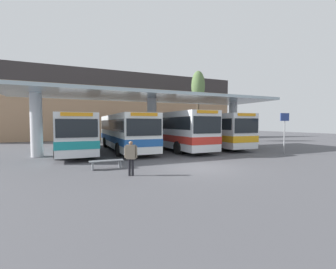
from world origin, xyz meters
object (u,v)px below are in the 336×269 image
Objects in this scene: waiting_bench_near_pillar at (106,163)px; parked_car_street at (121,133)px; transit_bus_right_bay at (172,129)px; info_sign_platform at (285,125)px; transit_bus_left_bay at (75,132)px; transit_bus_center_bay at (125,131)px; transit_bus_far_right_bay at (209,129)px; pedestrian_waiting at (131,155)px; poplar_tree_behind_left at (198,88)px.

parked_car_street reaches higher than waiting_bench_near_pillar.
transit_bus_right_bay reaches higher than info_sign_platform.
transit_bus_right_bay is at bearing 172.87° from transit_bus_left_bay.
transit_bus_left_bay is 1.01× the size of transit_bus_center_bay.
transit_bus_center_bay is at bearing -10.38° from transit_bus_right_bay.
transit_bus_left_bay is 12.72m from transit_bus_far_right_bay.
waiting_bench_near_pillar is at bearing 70.68° from transit_bus_center_bay.
waiting_bench_near_pillar is at bearing 44.22° from transit_bus_right_bay.
pedestrian_waiting is 0.17× the size of poplar_tree_behind_left.
transit_bus_center_bay is at bearing -150.47° from poplar_tree_behind_left.
transit_bus_far_right_bay is 6.34× the size of waiting_bench_near_pillar.
transit_bus_left_bay is 16.80m from info_sign_platform.
transit_bus_left_bay is at bearing -122.67° from parked_car_street.
transit_bus_left_bay reaches higher than pedestrian_waiting.
waiting_bench_near_pillar is (1.41, -8.14, -1.38)m from transit_bus_left_bay.
waiting_bench_near_pillar is 13.64m from info_sign_platform.
waiting_bench_near_pillar is (-2.68, -7.87, -1.41)m from transit_bus_center_bay.
transit_bus_center_bay is at bearing 71.20° from waiting_bench_near_pillar.
transit_bus_center_bay reaches higher than pedestrian_waiting.
info_sign_platform is (13.49, 0.41, 1.92)m from waiting_bench_near_pillar.
waiting_bench_near_pillar is (-11.29, -7.46, -1.46)m from transit_bus_far_right_bay.
transit_bus_center_bay is 2.61× the size of parked_car_street.
info_sign_platform is 2.00× the size of pedestrian_waiting.
info_sign_platform is (14.91, -7.73, 0.54)m from transit_bus_left_bay.
pedestrian_waiting is (-6.20, -9.18, -0.89)m from transit_bus_right_bay.
transit_bus_far_right_bay is (4.26, 0.28, -0.06)m from transit_bus_right_bay.
transit_bus_center_bay is 1.24× the size of poplar_tree_behind_left.
waiting_bench_near_pillar is 18.63m from parked_car_street.
waiting_bench_near_pillar is 1.09× the size of pedestrian_waiting.
parked_car_street is (-9.61, 3.83, -6.13)m from poplar_tree_behind_left.
transit_bus_center_bay reaches higher than parked_car_street.
parked_car_street is at bearing -99.86° from transit_bus_center_bay.
pedestrian_waiting is at bearing 54.53° from transit_bus_right_bay.
transit_bus_center_bay reaches higher than transit_bus_left_bay.
info_sign_platform is (10.81, -7.46, 0.51)m from transit_bus_center_bay.
poplar_tree_behind_left reaches higher than transit_bus_right_bay.
transit_bus_center_bay is 10.39m from parked_car_street.
waiting_bench_near_pillar is 0.19× the size of poplar_tree_behind_left.
transit_bus_left_bay reaches higher than parked_car_street.
parked_car_street is at bearing -120.77° from transit_bus_left_bay.
transit_bus_center_bay reaches higher than waiting_bench_near_pillar.
transit_bus_far_right_bay is at bearing 67.66° from pedestrian_waiting.
waiting_bench_near_pillar is at bearing -134.40° from poplar_tree_behind_left.
transit_bus_right_bay reaches higher than transit_bus_left_bay.
pedestrian_waiting is 21.81m from poplar_tree_behind_left.
transit_bus_right_bay is at bearing 170.50° from transit_bus_center_bay.
transit_bus_left_bay is 8.50m from transit_bus_right_bay.
parked_car_street is (-6.92, 10.64, -0.74)m from transit_bus_far_right_bay.
transit_bus_left_bay is at bearing -1.95° from transit_bus_far_right_bay.
transit_bus_far_right_bay is at bearing -111.53° from poplar_tree_behind_left.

